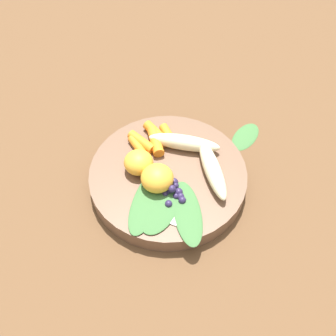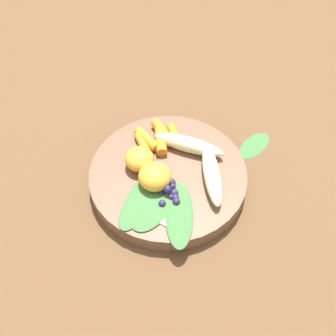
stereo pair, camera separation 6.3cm
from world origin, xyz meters
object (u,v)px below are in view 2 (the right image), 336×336
orange_segment_near (155,177)px  banana_peeled_right (212,175)px  banana_peeled_left (189,145)px  kale_leaf_stray (255,145)px  bowl (168,177)px

orange_segment_near → banana_peeled_right: bearing=174.2°
banana_peeled_left → banana_peeled_right: same height
kale_leaf_stray → orange_segment_near: bearing=163.4°
banana_peeled_right → orange_segment_near: orange_segment_near is taller
bowl → kale_leaf_stray: bearing=-163.8°
bowl → banana_peeled_right: banana_peeled_right is taller
bowl → banana_peeled_right: bearing=155.6°
banana_peeled_right → banana_peeled_left: bearing=24.2°
orange_segment_near → kale_leaf_stray: orange_segment_near is taller
orange_segment_near → kale_leaf_stray: bearing=-160.3°
bowl → kale_leaf_stray: size_ratio=3.32×
banana_peeled_right → orange_segment_near: size_ratio=2.36×
bowl → orange_segment_near: size_ratio=5.00×
banana_peeled_left → banana_peeled_right: 0.08m
orange_segment_near → banana_peeled_left: bearing=-139.0°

